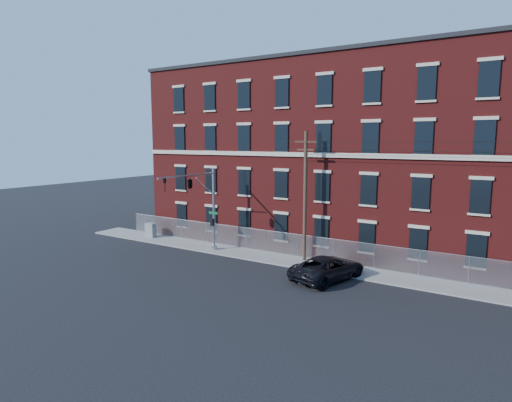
{
  "coord_description": "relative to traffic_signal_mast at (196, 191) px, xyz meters",
  "views": [
    {
      "loc": [
        16.02,
        -24.04,
        9.43
      ],
      "look_at": [
        -1.46,
        4.0,
        4.73
      ],
      "focal_mm": 30.01,
      "sensor_mm": 36.0,
      "label": 1
    }
  ],
  "objects": [
    {
      "name": "ground",
      "position": [
        6.0,
        -2.18,
        -5.39
      ],
      "size": [
        140.0,
        140.0,
        0.0
      ],
      "primitive_type": "plane",
      "color": "black",
      "rests_on": "ground"
    },
    {
      "name": "sidewalk",
      "position": [
        18.0,
        2.82,
        -5.33
      ],
      "size": [
        65.0,
        3.0,
        0.12
      ],
      "primitive_type": "cube",
      "color": "gray",
      "rests_on": "ground"
    },
    {
      "name": "mill_building",
      "position": [
        18.0,
        11.75,
        2.76
      ],
      "size": [
        55.3,
        14.32,
        16.3
      ],
      "color": "maroon",
      "rests_on": "ground"
    },
    {
      "name": "chain_link_fence",
      "position": [
        18.0,
        4.12,
        -4.33
      ],
      "size": [
        59.06,
        0.06,
        1.85
      ],
      "color": "#A5A8AD",
      "rests_on": "ground"
    },
    {
      "name": "traffic_signal_mast",
      "position": [
        0.0,
        0.0,
        0.0
      ],
      "size": [
        0.9,
        6.75,
        7.0
      ],
      "color": "#9EA0A5",
      "rests_on": "ground"
    },
    {
      "name": "utility_pole_near",
      "position": [
        8.0,
        3.42,
        -0.05
      ],
      "size": [
        1.8,
        0.28,
        10.0
      ],
      "color": "#4D3626",
      "rests_on": "ground"
    },
    {
      "name": "pickup_truck",
      "position": [
        11.27,
        0.29,
        -4.58
      ],
      "size": [
        4.2,
        6.36,
        1.62
      ],
      "primitive_type": "imported",
      "rotation": [
        0.0,
        0.0,
        2.86
      ],
      "color": "black",
      "rests_on": "ground"
    },
    {
      "name": "utility_cabinet",
      "position": [
        -8.18,
        2.87,
        -4.59
      ],
      "size": [
        1.1,
        0.59,
        1.35
      ],
      "primitive_type": "cube",
      "rotation": [
        0.0,
        0.0,
        -0.05
      ],
      "color": "gray",
      "rests_on": "sidewalk"
    }
  ]
}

